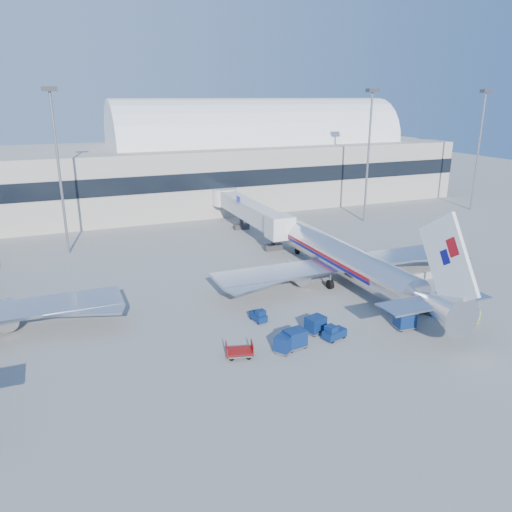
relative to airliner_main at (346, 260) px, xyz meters
name	(u,v)px	position (x,y,z in m)	size (l,w,h in m)	color
ground	(286,310)	(-10.00, -4.51, -2.93)	(260.00, 260.00, 0.00)	gray
terminal	(93,173)	(-23.60, 51.46, 4.60)	(170.00, 28.15, 21.00)	#B2AA9E
airliner_main	(346,260)	(0.00, 0.00, 0.00)	(32.00, 37.26, 12.07)	silver
jetbridge_near	(246,209)	(-2.40, 26.30, 1.00)	(4.40, 27.50, 6.25)	silver
mast_west	(56,148)	(-30.00, 25.49, 11.87)	(2.00, 1.20, 22.60)	slate
mast_east	(369,137)	(20.00, 25.49, 11.87)	(2.00, 1.20, 22.60)	slate
mast_far_east	(481,133)	(45.00, 25.49, 11.87)	(2.00, 1.20, 22.60)	slate
barrier_near	(412,277)	(8.00, -2.51, -2.48)	(3.00, 0.55, 0.90)	#9E9E96
barrier_mid	(434,274)	(11.30, -2.51, -2.48)	(3.00, 0.55, 0.90)	#9E9E96
barrier_far	(455,270)	(14.60, -2.51, -2.48)	(3.00, 0.55, 0.90)	#9E9E96
tug_lead	(334,333)	(-8.76, -12.11, -2.26)	(2.45, 1.70, 1.45)	#0A1F4F
tug_right	(410,306)	(1.68, -9.90, -2.25)	(2.48, 1.71, 1.47)	#0A1F4F
tug_left	(259,316)	(-13.68, -5.92, -2.33)	(1.34, 2.15, 1.31)	#0A1F4F
cart_train_a	(316,324)	(-9.67, -10.30, -2.06)	(2.16, 1.87, 1.62)	#0A1F4F
cart_train_b	(295,338)	(-12.81, -12.22, -2.01)	(2.15, 1.76, 1.71)	#0A1F4F
cart_train_c	(285,343)	(-13.97, -12.51, -2.10)	(2.22, 2.12, 1.55)	#0A1F4F
cart_solo_near	(405,320)	(-1.31, -12.81, -2.05)	(2.01, 1.61, 1.65)	#0A1F4F
cart_solo_far	(432,305)	(3.69, -10.87, -2.06)	(2.06, 1.70, 1.63)	#0A1F4F
cart_open_red	(240,352)	(-17.91, -11.87, -2.48)	(2.65, 2.15, 0.62)	slate
ramp_worker	(477,314)	(6.01, -14.56, -1.97)	(0.70, 0.46, 1.91)	#C8FF1A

